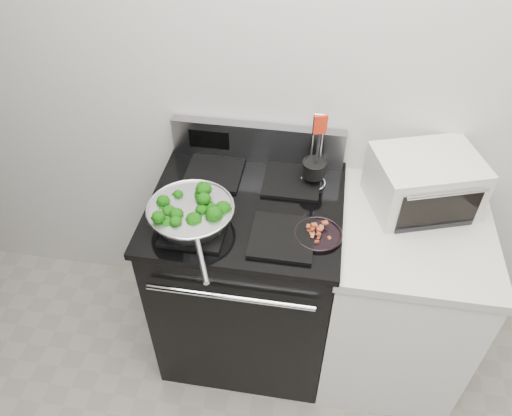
% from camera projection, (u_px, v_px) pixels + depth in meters
% --- Properties ---
extents(back_wall, '(4.00, 0.02, 2.70)m').
position_uv_depth(back_wall, '(334.00, 80.00, 1.97)').
color(back_wall, silver).
rests_on(back_wall, ground).
extents(gas_range, '(0.79, 0.69, 1.13)m').
position_uv_depth(gas_range, '(247.00, 276.00, 2.35)').
color(gas_range, black).
rests_on(gas_range, floor).
extents(counter, '(0.62, 0.68, 0.92)m').
position_uv_depth(counter, '(394.00, 299.00, 2.28)').
color(counter, white).
rests_on(counter, floor).
extents(skillet, '(0.34, 0.51, 0.07)m').
position_uv_depth(skillet, '(191.00, 214.00, 1.91)').
color(skillet, silver).
rests_on(skillet, gas_range).
extents(broccoli_pile, '(0.27, 0.27, 0.09)m').
position_uv_depth(broccoli_pile, '(191.00, 210.00, 1.90)').
color(broccoli_pile, black).
rests_on(broccoli_pile, skillet).
extents(bacon_plate, '(0.18, 0.18, 0.04)m').
position_uv_depth(bacon_plate, '(318.00, 232.00, 1.89)').
color(bacon_plate, black).
rests_on(bacon_plate, gas_range).
extents(utensil_holder, '(0.11, 0.11, 0.35)m').
position_uv_depth(utensil_holder, '(314.00, 172.00, 2.08)').
color(utensil_holder, silver).
rests_on(utensil_holder, gas_range).
extents(toaster_oven, '(0.48, 0.42, 0.23)m').
position_uv_depth(toaster_oven, '(424.00, 182.00, 2.00)').
color(toaster_oven, silver).
rests_on(toaster_oven, counter).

